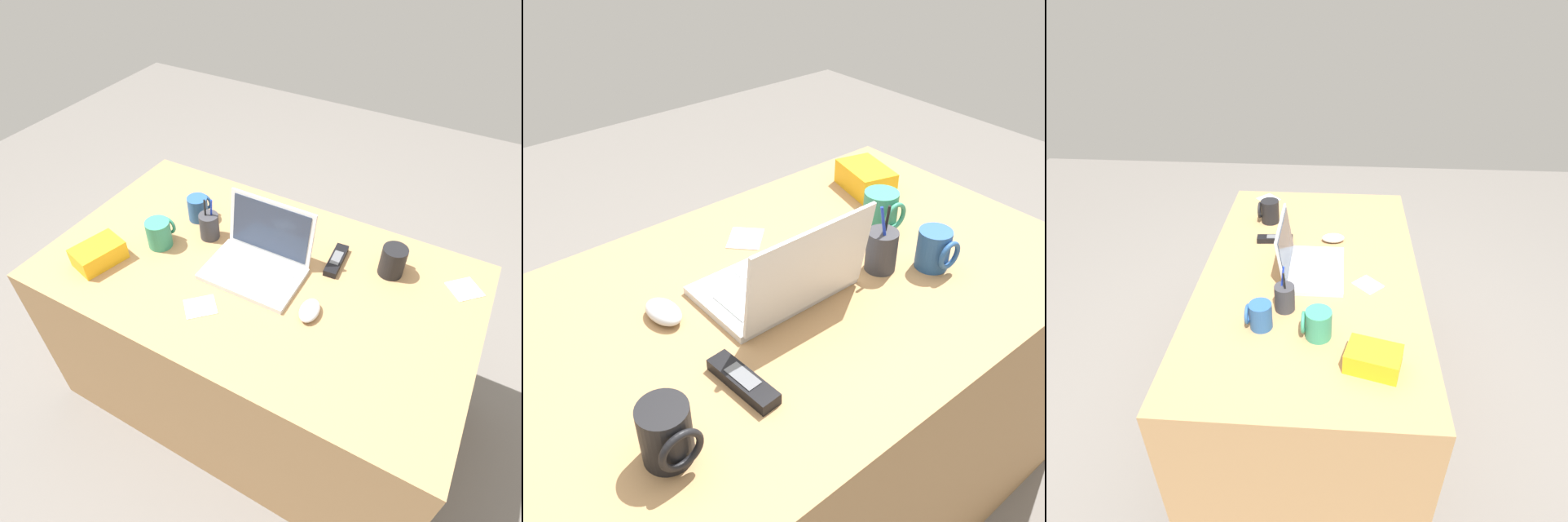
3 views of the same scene
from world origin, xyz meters
The scene contains 12 objects.
ground_plane centered at (0.00, 0.00, 0.00)m, with size 6.00×6.00×0.00m, color slate.
desk centered at (0.00, 0.00, 0.37)m, with size 1.47×0.87×0.75m, color #A87C4F.
laptop centered at (0.00, 0.02, 0.79)m, with size 0.33×0.25×0.22m.
computer_mouse centered at (0.24, -0.09, 0.77)m, with size 0.06×0.10×0.04m, color silver.
coffee_mug_white centered at (-0.37, -0.05, 0.80)m, with size 0.09×0.10×0.10m.
coffee_mug_tall centered at (-0.34, 0.15, 0.80)m, with size 0.08×0.09×0.10m.
coffee_mug_spare centered at (0.40, 0.22, 0.80)m, with size 0.08×0.10×0.11m.
cordless_phone centered at (0.22, 0.17, 0.76)m, with size 0.06×0.16×0.03m.
pen_holder centered at (-0.24, 0.08, 0.80)m, with size 0.07×0.07×0.17m.
snack_bag centered at (-0.50, -0.22, 0.78)m, with size 0.11×0.17×0.07m, color #F2AD19.
paper_note_near_laptop centered at (-0.08, -0.23, 0.75)m, with size 0.10×0.08×0.00m, color white.
paper_note_left centered at (0.64, 0.26, 0.75)m, with size 0.10×0.09×0.00m, color white.
Camera 3 is at (-1.51, -0.09, 1.80)m, focal length 31.58 mm.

